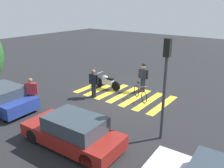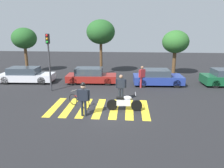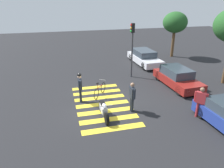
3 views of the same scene
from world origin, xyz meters
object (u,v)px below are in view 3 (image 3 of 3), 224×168
Objects in this scene: police_motorcycle at (104,110)px; officer_by_motorcycle at (80,85)px; traffic_light_pole at (132,42)px; car_white_van at (144,57)px; car_maroon_wagon at (177,77)px; leaning_bicycle at (100,90)px; pedestrian_bystander at (201,100)px; officer_on_foot at (132,95)px.

police_motorcycle is 2.47m from officer_by_motorcycle.
car_white_van is at bearing 142.35° from traffic_light_pole.
car_maroon_wagon is (-3.05, 6.13, 0.17)m from police_motorcycle.
leaning_bicycle is 6.16m from pedestrian_bystander.
pedestrian_bystander is at bearing 12.16° from traffic_light_pole.
traffic_light_pole reaches higher than car_maroon_wagon.
officer_by_motorcycle is at bearing -125.18° from officer_on_foot.
car_maroon_wagon is (-0.89, 7.12, -0.49)m from officer_by_motorcycle.
car_maroon_wagon is (5.69, 0.24, -0.01)m from car_white_van.
pedestrian_bystander is 0.41× the size of traffic_light_pole.
pedestrian_bystander is 4.48m from car_maroon_wagon.
car_white_van reaches higher than car_maroon_wagon.
car_white_van is at bearing -177.60° from car_maroon_wagon.
traffic_light_pole is at bearing 132.47° from leaning_bicycle.
pedestrian_bystander reaches higher than officer_on_foot.
traffic_light_pole is (-2.89, 3.16, 2.46)m from leaning_bicycle.
leaning_bicycle is 1.62m from officer_by_motorcycle.
pedestrian_bystander is 7.28m from traffic_light_pole.
leaning_bicycle is 0.35× the size of traffic_light_pole.
pedestrian_bystander reaches higher than car_white_van.
officer_by_motorcycle is 0.41× the size of car_white_van.
officer_by_motorcycle is 0.44× the size of car_maroon_wagon.
car_white_van is 1.11× the size of traffic_light_pole.
officer_by_motorcycle is (0.58, -1.32, 0.73)m from leaning_bicycle.
officer_by_motorcycle reaches higher than officer_on_foot.
traffic_light_pole is at bearing -167.84° from pedestrian_bystander.
officer_on_foot is at bearing -57.90° from car_maroon_wagon.
police_motorcycle is 5.16m from pedestrian_bystander.
car_white_van is (-6.01, 5.56, 0.25)m from leaning_bicycle.
leaning_bicycle is 0.86× the size of officer_on_foot.
pedestrian_bystander is 10.05m from car_white_van.
officer_on_foot is at bearing -26.38° from car_white_van.
police_motorcycle is 0.44× the size of car_white_van.
car_white_van is at bearing 174.76° from pedestrian_bystander.
pedestrian_bystander is (1.53, 3.29, 0.01)m from officer_on_foot.
pedestrian_bystander is (1.26, 4.97, 0.55)m from police_motorcycle.
police_motorcycle is 7.04m from traffic_light_pole.
traffic_light_pole is (-5.63, 3.49, 2.39)m from police_motorcycle.
officer_on_foot is (-0.27, 1.69, 0.55)m from police_motorcycle.
traffic_light_pole reaches higher than officer_by_motorcycle.
pedestrian_bystander is at bearing -14.99° from car_maroon_wagon.
traffic_light_pole is at bearing 161.44° from officer_on_foot.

